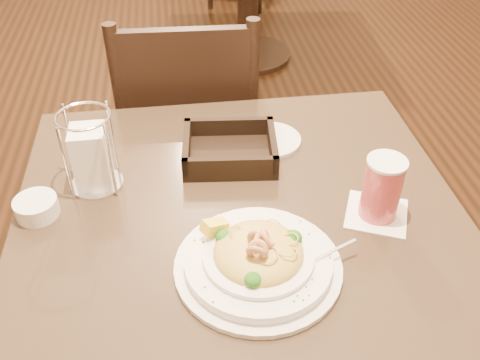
{
  "coord_description": "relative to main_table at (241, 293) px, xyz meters",
  "views": [
    {
      "loc": [
        -0.11,
        -0.77,
        1.46
      ],
      "look_at": [
        0.0,
        0.02,
        0.81
      ],
      "focal_mm": 40.0,
      "sensor_mm": 36.0,
      "label": 1
    }
  ],
  "objects": [
    {
      "name": "drink_glass",
      "position": [
        0.27,
        -0.03,
        0.3
      ],
      "size": [
        0.15,
        0.15,
        0.13
      ],
      "rotation": [
        0.0,
        0.0,
        -0.41
      ],
      "color": "white",
      "rests_on": "main_table"
    },
    {
      "name": "dining_chair_near",
      "position": [
        -0.07,
        0.65,
        -0.01
      ],
      "size": [
        0.44,
        0.44,
        0.93
      ],
      "rotation": [
        0.0,
        0.0,
        3.09
      ],
      "color": "black",
      "rests_on": "ground"
    },
    {
      "name": "napkin_caddy",
      "position": [
        -0.29,
        0.15,
        0.31
      ],
      "size": [
        0.11,
        0.11,
        0.18
      ],
      "rotation": [
        0.0,
        0.0,
        -0.01
      ],
      "color": "silver",
      "rests_on": "main_table"
    },
    {
      "name": "side_plate",
      "position": [
        0.1,
        0.25,
        0.24
      ],
      "size": [
        0.19,
        0.19,
        0.01
      ],
      "primitive_type": "cylinder",
      "rotation": [
        0.0,
        0.0,
        -0.42
      ],
      "color": "white",
      "rests_on": "main_table"
    },
    {
      "name": "bread_basket",
      "position": [
        0.0,
        0.2,
        0.25
      ],
      "size": [
        0.22,
        0.19,
        0.06
      ],
      "rotation": [
        0.0,
        0.0,
        -0.1
      ],
      "color": "black",
      "rests_on": "main_table"
    },
    {
      "name": "butter_ramekin",
      "position": [
        -0.4,
        0.06,
        0.25
      ],
      "size": [
        0.09,
        0.09,
        0.04
      ],
      "primitive_type": "cylinder",
      "rotation": [
        0.0,
        0.0,
        -0.04
      ],
      "color": "white",
      "rests_on": "main_table"
    },
    {
      "name": "main_table",
      "position": [
        0.0,
        0.0,
        0.0
      ],
      "size": [
        0.9,
        0.9,
        0.73
      ],
      "color": "black",
      "rests_on": "ground"
    },
    {
      "name": "pasta_bowl",
      "position": [
        0.01,
        -0.14,
        0.26
      ],
      "size": [
        0.33,
        0.3,
        0.1
      ],
      "rotation": [
        0.0,
        0.0,
        0.22
      ],
      "color": "white",
      "rests_on": "main_table"
    }
  ]
}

